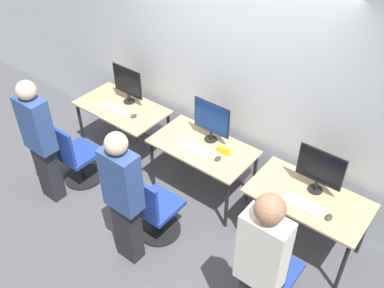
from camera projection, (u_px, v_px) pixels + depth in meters
name	position (u px, v px, depth m)	size (l,w,h in m)	color
ground_plane	(185.00, 206.00, 5.04)	(20.00, 20.00, 0.00)	#4C4C51
wall_back	(229.00, 76.00, 4.66)	(12.00, 0.05, 2.80)	#B7BCC1
desk_left	(122.00, 112.00, 5.48)	(1.18, 0.66, 0.70)	tan
monitor_left	(127.00, 83.00, 5.35)	(0.47, 0.15, 0.49)	black
keyboard_left	(116.00, 109.00, 5.37)	(0.41, 0.15, 0.02)	silver
mouse_left	(134.00, 116.00, 5.24)	(0.06, 0.09, 0.03)	#333333
office_chair_left	(76.00, 159.00, 5.18)	(0.48, 0.48, 0.87)	black
person_left	(40.00, 139.00, 4.66)	(0.36, 0.21, 1.57)	#232328
desk_center	(203.00, 151.00, 4.85)	(1.18, 0.66, 0.70)	tan
monitor_center	(211.00, 120.00, 4.73)	(0.47, 0.15, 0.49)	black
keyboard_center	(198.00, 149.00, 4.74)	(0.41, 0.15, 0.02)	silver
mouse_center	(218.00, 158.00, 4.61)	(0.06, 0.09, 0.03)	#333333
office_chair_center	(154.00, 211.00, 4.51)	(0.48, 0.48, 0.87)	black
person_center	(123.00, 196.00, 3.97)	(0.36, 0.21, 1.58)	#232328
desk_right	(308.00, 203.00, 4.22)	(1.18, 0.66, 0.70)	tan
monitor_right	(320.00, 169.00, 4.08)	(0.47, 0.15, 0.49)	black
keyboard_right	(303.00, 204.00, 4.09)	(0.41, 0.15, 0.02)	silver
mouse_right	(329.00, 217.00, 3.95)	(0.06, 0.09, 0.03)	#333333
office_chair_right	(269.00, 276.00, 3.88)	(0.48, 0.48, 0.87)	black
person_right	(260.00, 268.00, 3.27)	(0.36, 0.22, 1.69)	#232328
placard_center	(224.00, 151.00, 4.67)	(0.16, 0.03, 0.08)	yellow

